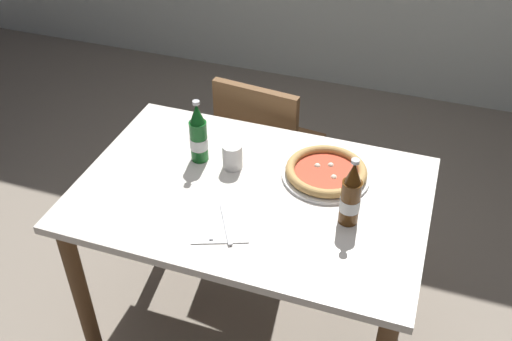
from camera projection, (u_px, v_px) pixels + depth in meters
ground_plane at (252, 326)px, 2.46m from camera, size 8.00×8.00×0.00m
dining_table_main at (251, 215)px, 2.07m from camera, size 1.20×0.80×0.75m
chair_behind_table at (265, 148)px, 2.66m from camera, size 0.44×0.44×0.85m
pizza_margherita_near at (326, 172)px, 2.05m from camera, size 0.31×0.31×0.04m
beer_bottle_left at (351, 196)px, 1.82m from camera, size 0.07×0.07×0.25m
beer_bottle_center at (198, 136)px, 2.08m from camera, size 0.07×0.07×0.25m
napkin_with_cutlery at (220, 223)px, 1.87m from camera, size 0.23×0.23×0.01m
paper_cup at (232, 156)px, 2.08m from camera, size 0.07×0.07×0.09m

